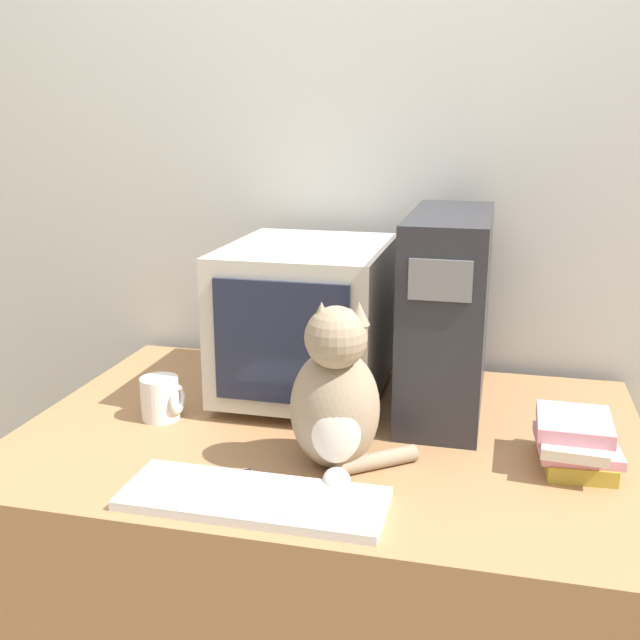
{
  "coord_description": "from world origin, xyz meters",
  "views": [
    {
      "loc": [
        0.34,
        -1.03,
        1.4
      ],
      "look_at": [
        -0.03,
        0.48,
        0.97
      ],
      "focal_mm": 42.0,
      "sensor_mm": 36.0,
      "label": 1
    }
  ],
  "objects_px": {
    "mug": "(161,398)",
    "crt_monitor": "(308,318)",
    "pen": "(213,475)",
    "keyboard": "(253,498)",
    "book_stack": "(576,442)",
    "computer_tower": "(447,312)",
    "cat": "(336,399)"
  },
  "relations": [
    {
      "from": "crt_monitor",
      "to": "keyboard",
      "type": "relative_size",
      "value": 0.97
    },
    {
      "from": "keyboard",
      "to": "book_stack",
      "type": "height_order",
      "value": "book_stack"
    },
    {
      "from": "crt_monitor",
      "to": "computer_tower",
      "type": "bearing_deg",
      "value": 0.08
    },
    {
      "from": "keyboard",
      "to": "mug",
      "type": "bearing_deg",
      "value": 135.77
    },
    {
      "from": "cat",
      "to": "book_stack",
      "type": "height_order",
      "value": "cat"
    },
    {
      "from": "computer_tower",
      "to": "crt_monitor",
      "type": "bearing_deg",
      "value": -179.92
    },
    {
      "from": "crt_monitor",
      "to": "pen",
      "type": "bearing_deg",
      "value": -97.85
    },
    {
      "from": "mug",
      "to": "keyboard",
      "type": "bearing_deg",
      "value": -44.23
    },
    {
      "from": "cat",
      "to": "pen",
      "type": "distance_m",
      "value": 0.28
    },
    {
      "from": "pen",
      "to": "mug",
      "type": "xyz_separation_m",
      "value": [
        -0.22,
        0.24,
        0.04
      ]
    },
    {
      "from": "keyboard",
      "to": "cat",
      "type": "height_order",
      "value": "cat"
    },
    {
      "from": "computer_tower",
      "to": "keyboard",
      "type": "height_order",
      "value": "computer_tower"
    },
    {
      "from": "keyboard",
      "to": "cat",
      "type": "relative_size",
      "value": 1.39
    },
    {
      "from": "book_stack",
      "to": "mug",
      "type": "bearing_deg",
      "value": 178.44
    },
    {
      "from": "computer_tower",
      "to": "book_stack",
      "type": "height_order",
      "value": "computer_tower"
    },
    {
      "from": "mug",
      "to": "crt_monitor",
      "type": "bearing_deg",
      "value": 39.44
    },
    {
      "from": "book_stack",
      "to": "pen",
      "type": "distance_m",
      "value": 0.71
    },
    {
      "from": "cat",
      "to": "mug",
      "type": "distance_m",
      "value": 0.47
    },
    {
      "from": "pen",
      "to": "book_stack",
      "type": "bearing_deg",
      "value": 17.79
    },
    {
      "from": "book_stack",
      "to": "mug",
      "type": "xyz_separation_m",
      "value": [
        -0.9,
        0.02,
        -0.0
      ]
    },
    {
      "from": "crt_monitor",
      "to": "book_stack",
      "type": "relative_size",
      "value": 2.2
    },
    {
      "from": "crt_monitor",
      "to": "mug",
      "type": "bearing_deg",
      "value": -140.56
    },
    {
      "from": "computer_tower",
      "to": "cat",
      "type": "relative_size",
      "value": 1.4
    },
    {
      "from": "crt_monitor",
      "to": "pen",
      "type": "xyz_separation_m",
      "value": [
        -0.07,
        -0.48,
        -0.19
      ]
    },
    {
      "from": "pen",
      "to": "mug",
      "type": "relative_size",
      "value": 1.38
    },
    {
      "from": "cat",
      "to": "pen",
      "type": "bearing_deg",
      "value": -170.96
    },
    {
      "from": "pen",
      "to": "keyboard",
      "type": "bearing_deg",
      "value": -35.12
    },
    {
      "from": "computer_tower",
      "to": "mug",
      "type": "bearing_deg",
      "value": -159.22
    },
    {
      "from": "computer_tower",
      "to": "mug",
      "type": "xyz_separation_m",
      "value": [
        -0.62,
        -0.23,
        -0.18
      ]
    },
    {
      "from": "crt_monitor",
      "to": "keyboard",
      "type": "bearing_deg",
      "value": -85.61
    },
    {
      "from": "cat",
      "to": "book_stack",
      "type": "distance_m",
      "value": 0.48
    },
    {
      "from": "crt_monitor",
      "to": "pen",
      "type": "distance_m",
      "value": 0.52
    }
  ]
}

